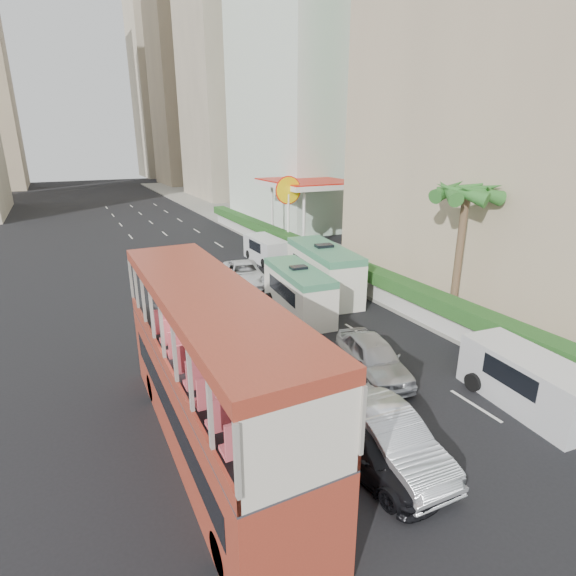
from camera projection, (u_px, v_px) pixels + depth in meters
ground_plane at (375, 398)px, 16.15m from camera, size 200.00×200.00×0.00m
double_decker_bus at (210, 372)px, 12.78m from camera, size 2.50×11.00×5.06m
car_silver_lane_a at (386, 458)px, 13.11m from camera, size 1.82×4.71×1.53m
car_silver_lane_b at (372, 374)px, 17.76m from camera, size 2.68×4.73×1.52m
car_black at (371, 468)px, 12.72m from camera, size 2.34×4.56×1.27m
van_asset at (244, 283)px, 28.86m from camera, size 3.20×5.26×1.36m
minibus_near at (298, 292)px, 23.50m from camera, size 2.40×5.76×2.49m
minibus_far at (323, 271)px, 26.36m from camera, size 3.02×6.78×2.90m
panel_van_near at (528, 381)px, 15.42m from camera, size 2.33×4.85×1.87m
panel_van_far at (266, 250)px, 33.74m from camera, size 1.84×4.55×1.82m
sidewalk at (287, 239)px, 41.13m from camera, size 6.00×120.00×0.18m
kerb_wall at (323, 265)px, 30.44m from camera, size 0.30×44.00×1.00m
hedge at (323, 253)px, 30.17m from camera, size 1.10×44.00×0.70m
palm_tree at (459, 257)px, 21.80m from camera, size 0.36×0.36×6.40m
shell_station at (307, 212)px, 39.03m from camera, size 6.50×8.00×5.50m
tower_mid at (240, 21)px, 65.03m from camera, size 16.00×16.00×50.00m
tower_far_a at (191, 66)px, 85.87m from camera, size 14.00×14.00×44.00m
tower_far_b at (166, 88)px, 105.12m from camera, size 14.00×14.00×40.00m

